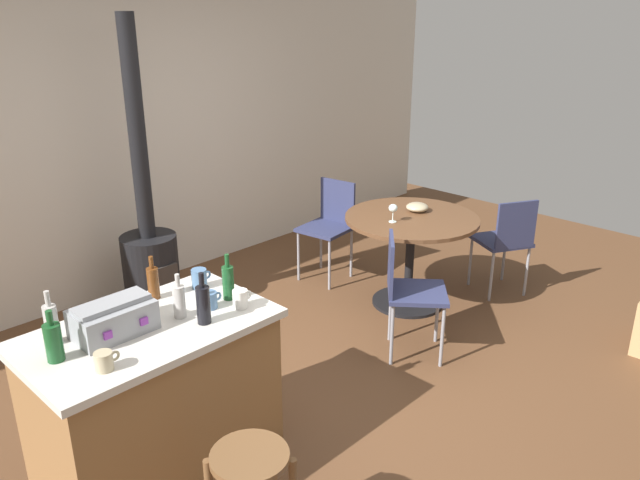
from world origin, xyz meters
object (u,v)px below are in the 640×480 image
Objects in this scene: cup_3 at (104,361)px; kitchen_island at (156,402)px; bottle_5 at (203,304)px; serving_bowl at (417,207)px; bottle_1 at (179,301)px; wine_glass at (393,209)px; bottle_3 at (54,341)px; folding_chair_left at (506,238)px; wood_stove at (149,248)px; cup_1 at (210,300)px; folding_chair_near at (330,222)px; toolbox at (113,318)px; bottle_4 at (153,282)px; cup_2 at (200,278)px; bottle_0 at (228,282)px; cup_0 at (241,299)px; dining_table at (411,237)px; bottle_2 at (52,323)px.

kitchen_island is at bearing 31.61° from cup_3.
serving_bowl is at bearing 11.38° from bottle_5.
bottle_1 is 1.29× the size of serving_bowl.
cup_3 is 0.81× the size of wine_glass.
bottle_3 is at bearing -174.03° from wine_glass.
folding_chair_left is at bearing -3.17° from bottle_3.
folding_chair_left reaches higher than serving_bowl.
wood_stove reaches higher than serving_bowl.
kitchen_island is at bearing -172.99° from serving_bowl.
bottle_3 is at bearing 174.33° from cup_1.
folding_chair_near is at bearing -20.75° from wood_stove.
wood_stove reaches higher than toolbox.
bottle_4 is 0.90× the size of bottle_5.
cup_2 is 0.86m from cup_3.
wood_stove is 12.75× the size of serving_bowl.
cup_2 is (0.22, 0.35, -0.05)m from bottle_5.
kitchen_island is 0.60m from bottle_5.
folding_chair_left is at bearing -2.97° from bottle_0.
serving_bowl is (3.01, 0.54, -0.13)m from cup_3.
folding_chair_near is 2.50m from bottle_4.
bottle_0 is at bearing 177.03° from folding_chair_left.
folding_chair_near is at bearing 24.74° from cup_2.
wine_glass is at bearing 8.95° from bottle_1.
cup_0 is at bearing -167.51° from serving_bowl.
bottle_1 is 2.54m from serving_bowl.
bottle_4 is at bearing 84.39° from bottle_1.
bottle_1 is at bearing -116.07° from wood_stove.
bottle_1 is 0.14m from bottle_5.
folding_chair_left is 1.10m from wine_glass.
bottle_3 reaches higher than cup_1.
serving_bowl is at bearing 9.51° from bottle_0.
dining_table is at bearing 6.24° from kitchen_island.
cup_3 is at bearing -82.12° from bottle_2.
wine_glass is (2.66, 0.51, -0.05)m from cup_3.
cup_0 is at bearing 2.98° from cup_3.
folding_chair_near is (-0.05, 0.85, -0.06)m from dining_table.
cup_0 is (0.59, -0.22, -0.03)m from toolbox.
bottle_2 is 2.72m from wine_glass.
bottle_3 reaches higher than serving_bowl.
toolbox reaches higher than wine_glass.
toolbox is at bearing 160.66° from kitchen_island.
cup_3 is at bearing -154.74° from folding_chair_near.
folding_chair_near is 3.47× the size of bottle_0.
kitchen_island reaches higher than folding_chair_near.
wine_glass is at bearing 5.93° from toolbox.
bottle_5 reaches higher than wine_glass.
dining_table is 2.72m from toolbox.
cup_1 is at bearing -9.15° from bottle_1.
bottle_2 is at bearing 150.79° from bottle_5.
dining_table is 2.42m from bottle_1.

